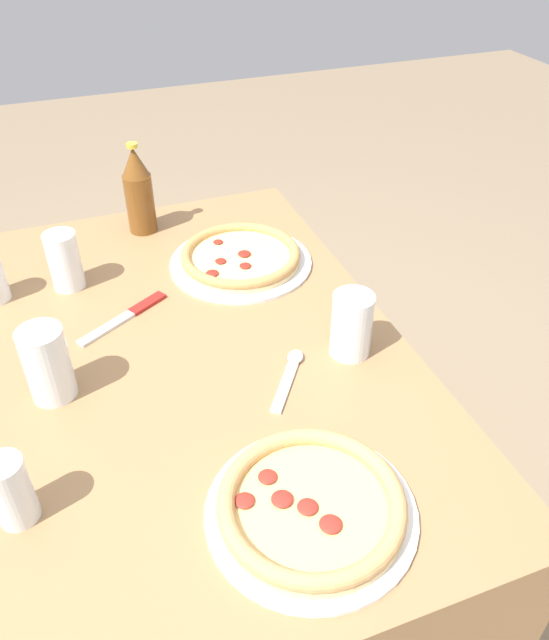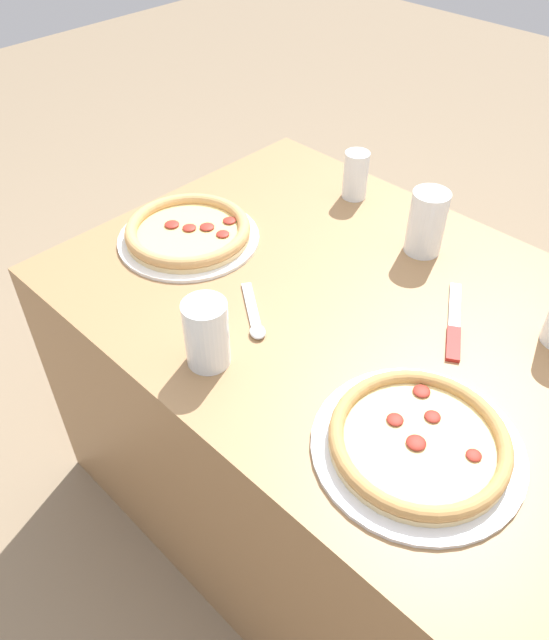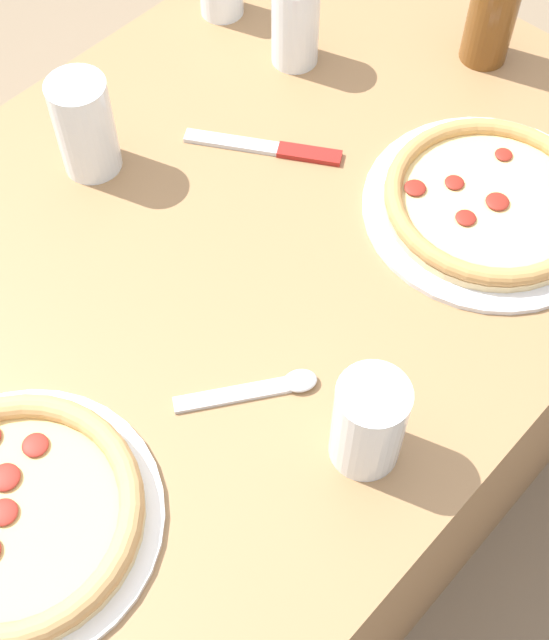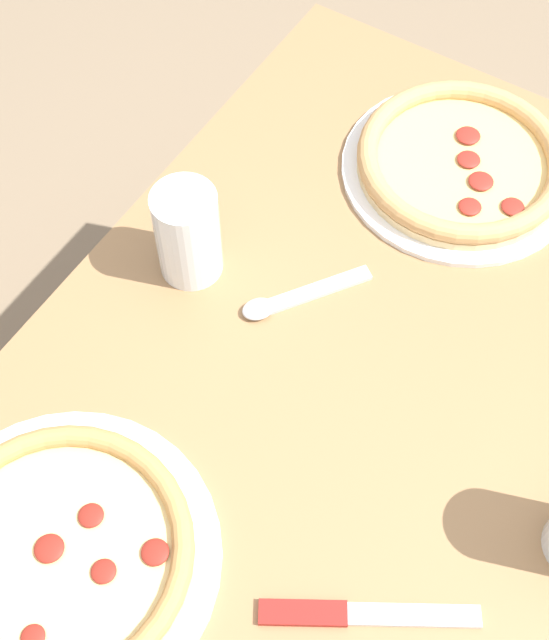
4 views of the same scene
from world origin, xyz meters
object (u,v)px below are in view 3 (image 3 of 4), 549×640
glass_lemonade (368,424)px  knife (270,148)px  pizza_margherita (490,202)px  glass_water (85,128)px  pizza_veggie (13,516)px  glass_orange_juice (295,27)px  spoon (267,388)px

glass_lemonade → knife: 0.48m
pizza_margherita → knife: (0.12, -0.29, -0.01)m
glass_lemonade → glass_water: bearing=-98.1°
pizza_veggie → glass_orange_juice: bearing=-159.9°
pizza_margherita → spoon: (0.40, -0.03, -0.01)m
knife → glass_orange_juice: bearing=-148.2°
glass_lemonade → knife: (-0.27, -0.39, -0.06)m
spoon → glass_water: bearing=-103.0°
pizza_veggie → glass_lemonade: (-0.32, 0.22, 0.04)m
pizza_margherita → spoon: bearing=-4.4°
pizza_veggie → spoon: (-0.30, 0.09, -0.01)m
pizza_veggie → glass_water: size_ratio=2.21×
pizza_margherita → glass_orange_juice: glass_orange_juice is taller
pizza_veggie → knife: pizza_veggie is taller
pizza_veggie → glass_water: glass_water is taller
pizza_margherita → pizza_veggie: size_ratio=1.06×
pizza_margherita → pizza_veggie: bearing=-9.5°
glass_orange_juice → spoon: bearing=38.9°
pizza_veggie → glass_orange_juice: glass_orange_juice is taller
glass_lemonade → spoon: bearing=-82.2°
pizza_margherita → glass_lemonade: 0.40m
pizza_margherita → knife: size_ratio=1.65×
pizza_margherita → knife: pizza_margherita is taller
glass_water → spoon: 0.44m
glass_orange_juice → glass_lemonade: 0.65m
glass_orange_juice → knife: size_ratio=0.65×
knife → pizza_veggie: bearing=16.4°
pizza_margherita → spoon: 0.40m
glass_orange_juice → spoon: glass_orange_juice is taller
pizza_margherita → glass_lemonade: size_ratio=2.54×
glass_water → spoon: glass_water is taller
pizza_margherita → glass_water: size_ratio=2.34×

